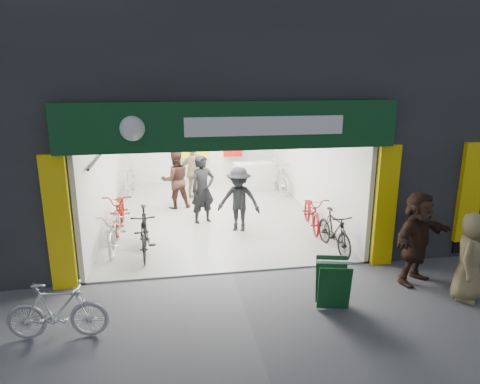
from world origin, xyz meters
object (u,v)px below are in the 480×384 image
object	(u,v)px
bike_right_front	(334,231)
pedestrian_near	(470,257)
parked_bike	(57,311)
sandwich_board	(333,283)
bike_left_front	(115,230)

from	to	relation	value
bike_right_front	pedestrian_near	world-z (taller)	pedestrian_near
parked_bike	sandwich_board	world-z (taller)	parked_bike
pedestrian_near	sandwich_board	distance (m)	2.54
parked_bike	bike_right_front	bearing A→B (deg)	-60.28
pedestrian_near	parked_bike	bearing A→B (deg)	141.17
bike_right_front	sandwich_board	xyz separation A→B (m)	(-0.98, -2.38, -0.02)
bike_right_front	parked_bike	distance (m)	6.04
parked_bike	pedestrian_near	bearing A→B (deg)	-84.86
parked_bike	pedestrian_near	size ratio (longest dim) A/B	0.94
bike_right_front	sandwich_board	distance (m)	2.57
parked_bike	sandwich_board	size ratio (longest dim) A/B	1.80
bike_left_front	parked_bike	world-z (taller)	bike_left_front
parked_bike	sandwich_board	bearing A→B (deg)	-83.15
parked_bike	bike_left_front	bearing A→B (deg)	-2.84
bike_right_front	parked_bike	size ratio (longest dim) A/B	1.06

